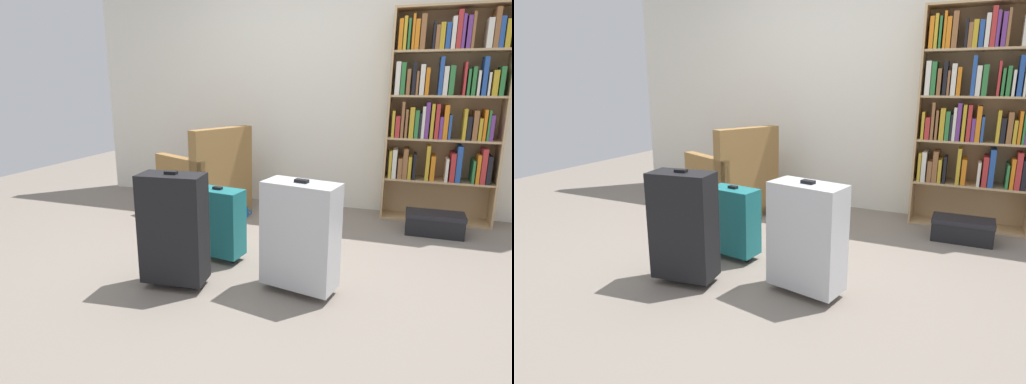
# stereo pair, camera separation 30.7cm
# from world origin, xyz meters

# --- Properties ---
(ground_plane) EXTENTS (9.04, 9.04, 0.00)m
(ground_plane) POSITION_xyz_m (0.00, 0.00, 0.00)
(ground_plane) COLOR slate
(back_wall) EXTENTS (5.17, 0.10, 2.60)m
(back_wall) POSITION_xyz_m (0.00, 1.82, 1.30)
(back_wall) COLOR silver
(back_wall) RESTS_ON ground
(bookshelf) EXTENTS (1.01, 0.29, 1.99)m
(bookshelf) POSITION_xyz_m (1.25, 1.61, 1.09)
(bookshelf) COLOR tan
(bookshelf) RESTS_ON ground
(armchair) EXTENTS (0.94, 0.94, 0.90)m
(armchair) POSITION_xyz_m (-0.96, 1.10, 0.32)
(armchair) COLOR olive
(armchair) RESTS_ON ground
(mug) EXTENTS (0.12, 0.08, 0.10)m
(mug) POSITION_xyz_m (-0.54, 1.10, 0.05)
(mug) COLOR #1959A5
(mug) RESTS_ON ground
(storage_box) EXTENTS (0.50, 0.25, 0.20)m
(storage_box) POSITION_xyz_m (1.24, 1.17, 0.11)
(storage_box) COLOR black
(storage_box) RESTS_ON ground
(suitcase_black) EXTENTS (0.44, 0.26, 0.79)m
(suitcase_black) POSITION_xyz_m (-0.44, -0.48, 0.41)
(suitcase_black) COLOR black
(suitcase_black) RESTS_ON ground
(suitcase_silver) EXTENTS (0.51, 0.32, 0.75)m
(suitcase_silver) POSITION_xyz_m (0.36, -0.29, 0.39)
(suitcase_silver) COLOR #B7BABF
(suitcase_silver) RESTS_ON ground
(suitcase_teal) EXTENTS (0.41, 0.25, 0.58)m
(suitcase_teal) POSITION_xyz_m (-0.35, 0.02, 0.30)
(suitcase_teal) COLOR #19666B
(suitcase_teal) RESTS_ON ground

